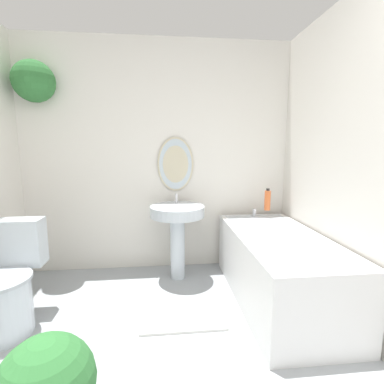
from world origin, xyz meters
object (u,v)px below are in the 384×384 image
(toilet, at_px, (4,288))
(shampoo_bottle, at_px, (267,200))
(bathtub, at_px, (278,266))
(pedestal_sink, at_px, (177,223))

(toilet, distance_m, shampoo_bottle, 2.40)
(bathtub, height_order, shampoo_bottle, shampoo_bottle)
(bathtub, bearing_deg, shampoo_bottle, 78.82)
(pedestal_sink, distance_m, bathtub, 1.01)
(toilet, xyz_separation_m, pedestal_sink, (1.28, 0.67, 0.26))
(toilet, xyz_separation_m, shampoo_bottle, (2.23, 0.77, 0.46))
(toilet, height_order, bathtub, toilet)
(toilet, distance_m, pedestal_sink, 1.47)
(pedestal_sink, height_order, shampoo_bottle, shampoo_bottle)
(toilet, relative_size, pedestal_sink, 0.90)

